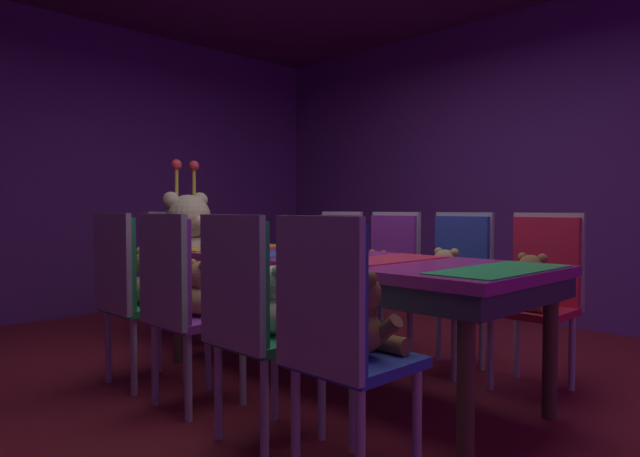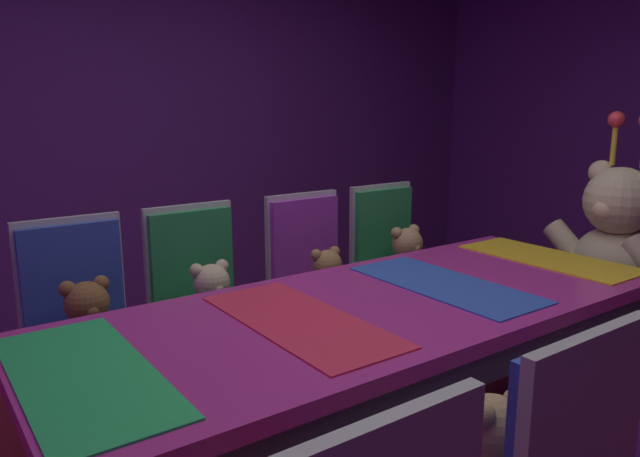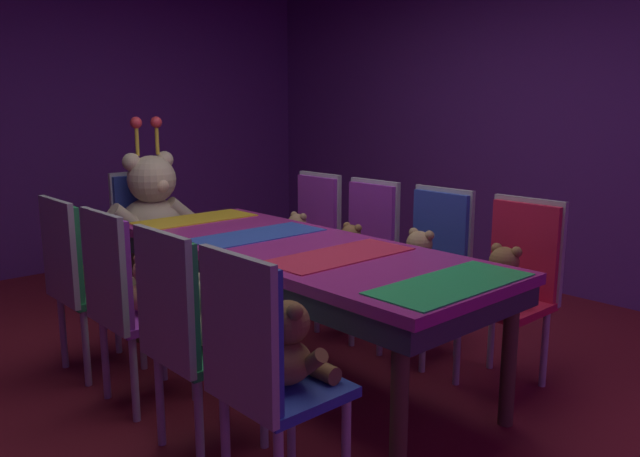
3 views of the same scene
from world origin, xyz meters
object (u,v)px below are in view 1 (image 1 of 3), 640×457
(throne_chair, at_px, (178,261))
(teddy_left_0, at_px, (361,319))
(teddy_left_2, at_px, (202,292))
(teddy_right_1, at_px, (444,276))
(chair_right_2, at_px, (389,267))
(teddy_right_2, at_px, (376,272))
(teddy_left_3, at_px, (150,279))
(chair_right_3, at_px, (335,262))
(teddy_right_3, at_px, (322,266))
(chair_right_0, at_px, (542,281))
(teddy_right_0, at_px, (530,285))
(chair_right_1, at_px, (457,273))
(king_teddy_bear, at_px, (189,242))
(chair_left_1, at_px, (247,307))
(teddy_left_1, at_px, (274,304))
(chair_left_2, at_px, (177,292))
(chair_left_3, at_px, (126,282))
(chair_left_0, at_px, (333,325))
(banquet_table, at_px, (336,272))

(throne_chair, bearing_deg, teddy_left_0, -15.73)
(teddy_left_2, height_order, teddy_right_1, teddy_right_1)
(chair_right_2, distance_m, teddy_right_2, 0.14)
(teddy_left_3, height_order, chair_right_3, chair_right_3)
(teddy_right_2, distance_m, teddy_right_3, 0.54)
(chair_right_0, xyz_separation_m, teddy_right_2, (-0.16, 1.08, -0.02))
(teddy_right_0, bearing_deg, chair_right_2, -96.53)
(chair_right_1, xyz_separation_m, chair_right_3, (-0.01, 1.07, 0.00))
(king_teddy_bear, bearing_deg, chair_right_2, 33.16)
(teddy_right_1, bearing_deg, chair_left_1, 1.51)
(teddy_left_1, bearing_deg, teddy_left_2, 88.62)
(chair_left_2, height_order, teddy_left_2, chair_left_2)
(chair_left_1, bearing_deg, king_teddy_bear, 65.11)
(chair_left_1, xyz_separation_m, throne_chair, (0.86, 2.02, 0.00))
(teddy_left_0, height_order, chair_right_2, chair_right_2)
(chair_right_0, xyz_separation_m, teddy_right_1, (-0.15, 0.55, -0.01))
(teddy_left_1, xyz_separation_m, teddy_right_2, (1.40, 0.58, -0.02))
(chair_left_3, distance_m, king_teddy_bear, 1.13)
(chair_right_2, bearing_deg, chair_left_3, -17.83)
(teddy_left_1, height_order, chair_right_3, chair_right_3)
(chair_left_0, xyz_separation_m, teddy_left_1, (0.15, 0.50, -0.00))
(chair_right_1, relative_size, chair_right_2, 1.00)
(chair_left_0, relative_size, chair_left_3, 1.00)
(chair_left_2, bearing_deg, teddy_right_0, -35.39)
(chair_right_0, height_order, king_teddy_bear, king_teddy_bear)
(banquet_table, height_order, teddy_left_2, teddy_left_2)
(teddy_left_2, relative_size, teddy_left_3, 0.88)
(teddy_right_3, bearing_deg, chair_left_3, -0.16)
(teddy_left_3, distance_m, chair_right_0, 2.25)
(chair_right_3, distance_m, throne_chair, 1.23)
(teddy_right_2, height_order, king_teddy_bear, king_teddy_bear)
(chair_left_2, height_order, teddy_left_3, chair_left_2)
(chair_right_3, bearing_deg, teddy_left_3, -0.16)
(throne_chair, bearing_deg, teddy_right_1, 19.47)
(chair_right_0, relative_size, king_teddy_bear, 1.07)
(chair_left_1, bearing_deg, chair_right_1, 1.38)
(teddy_left_2, bearing_deg, chair_right_0, -35.37)
(chair_left_0, bearing_deg, teddy_left_2, 81.69)
(teddy_right_0, distance_m, teddy_right_2, 1.08)
(teddy_left_2, bearing_deg, chair_left_3, 106.49)
(teddy_left_1, distance_m, chair_right_0, 1.64)
(chair_right_2, bearing_deg, teddy_right_0, 83.47)
(teddy_right_1, relative_size, king_teddy_bear, 0.35)
(teddy_right_1, height_order, chair_right_3, chair_right_3)
(chair_left_2, relative_size, teddy_right_2, 3.49)
(teddy_left_0, relative_size, king_teddy_bear, 0.38)
(teddy_right_2, bearing_deg, teddy_left_2, -0.51)
(chair_left_1, xyz_separation_m, teddy_right_0, (1.56, -0.51, -0.01))
(chair_left_2, distance_m, chair_right_1, 1.77)
(banquet_table, xyz_separation_m, teddy_left_1, (-0.71, -0.30, -0.06))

